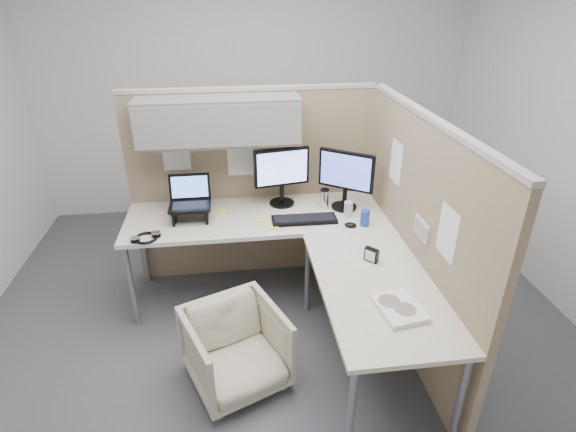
{
  "coord_description": "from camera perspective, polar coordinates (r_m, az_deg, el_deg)",
  "views": [
    {
      "loc": [
        -0.27,
        -2.55,
        2.3
      ],
      "look_at": [
        0.1,
        0.25,
        0.85
      ],
      "focal_mm": 28.0,
      "sensor_mm": 36.0,
      "label": 1
    }
  ],
  "objects": [
    {
      "name": "ground",
      "position": [
        3.45,
        -1.14,
        -14.72
      ],
      "size": [
        4.5,
        4.5,
        0.0
      ],
      "primitive_type": "plane",
      "color": "#44444A",
      "rests_on": "ground"
    },
    {
      "name": "partition_back",
      "position": [
        3.59,
        -6.28,
        7.41
      ],
      "size": [
        2.0,
        0.36,
        1.63
      ],
      "color": "#978162",
      "rests_on": "ground"
    },
    {
      "name": "partition_right",
      "position": [
        3.12,
        15.52,
        -2.27
      ],
      "size": [
        0.07,
        2.03,
        1.63
      ],
      "color": "#978162",
      "rests_on": "ground"
    },
    {
      "name": "desk",
      "position": [
        3.15,
        0.74,
        -3.63
      ],
      "size": [
        2.0,
        1.98,
        0.73
      ],
      "color": "beige",
      "rests_on": "ground"
    },
    {
      "name": "office_chair",
      "position": [
        2.95,
        -6.61,
        -16.02
      ],
      "size": [
        0.72,
        0.71,
        0.58
      ],
      "primitive_type": "imported",
      "rotation": [
        0.0,
        0.0,
        0.39
      ],
      "color": "beige",
      "rests_on": "ground"
    },
    {
      "name": "monitor_left",
      "position": [
        3.53,
        -0.8,
        5.59
      ],
      "size": [
        0.44,
        0.2,
        0.47
      ],
      "rotation": [
        0.0,
        0.0,
        0.18
      ],
      "color": "black",
      "rests_on": "desk"
    },
    {
      "name": "monitor_right",
      "position": [
        3.49,
        7.36,
        5.12
      ],
      "size": [
        0.38,
        0.28,
        0.47
      ],
      "rotation": [
        0.0,
        0.0,
        -0.62
      ],
      "color": "black",
      "rests_on": "desk"
    },
    {
      "name": "laptop_station",
      "position": [
        3.43,
        -12.32,
        1.56
      ],
      "size": [
        0.31,
        0.26,
        0.32
      ],
      "color": "black",
      "rests_on": "desk"
    },
    {
      "name": "keyboard",
      "position": [
        3.36,
        2.09,
        -0.45
      ],
      "size": [
        0.49,
        0.17,
        0.02
      ],
      "primitive_type": "cube",
      "rotation": [
        0.0,
        0.0,
        -0.02
      ],
      "color": "black",
      "rests_on": "desk"
    },
    {
      "name": "mouse",
      "position": [
        3.31,
        7.95,
        -1.11
      ],
      "size": [
        0.1,
        0.09,
        0.03
      ],
      "primitive_type": "ellipsoid",
      "rotation": [
        0.0,
        0.0,
        -0.36
      ],
      "color": "black",
      "rests_on": "desk"
    },
    {
      "name": "travel_mug",
      "position": [
        3.57,
        4.66,
        2.29
      ],
      "size": [
        0.07,
        0.07,
        0.15
      ],
      "color": "silver",
      "rests_on": "desk"
    },
    {
      "name": "soda_can_green",
      "position": [
        3.33,
        9.75,
        -0.25
      ],
      "size": [
        0.07,
        0.07,
        0.12
      ],
      "primitive_type": "cylinder",
      "color": "#1E3FA5",
      "rests_on": "desk"
    },
    {
      "name": "soda_can_silver",
      "position": [
        3.44,
        7.66,
        0.87
      ],
      "size": [
        0.07,
        0.07,
        0.12
      ],
      "primitive_type": "cylinder",
      "color": "silver",
      "rests_on": "desk"
    },
    {
      "name": "sticky_note_c",
      "position": [
        3.53,
        -8.55,
        0.48
      ],
      "size": [
        0.08,
        0.08,
        0.01
      ],
      "primitive_type": "cube",
      "rotation": [
        0.0,
        0.0,
        0.12
      ],
      "color": "#E1E83D",
      "rests_on": "desk"
    },
    {
      "name": "sticky_note_d",
      "position": [
        3.38,
        -3.38,
        -0.46
      ],
      "size": [
        0.09,
        0.09,
        0.01
      ],
      "primitive_type": "cube",
      "rotation": [
        0.0,
        0.0,
        -0.14
      ],
      "color": "#E1E83D",
      "rests_on": "desk"
    },
    {
      "name": "sticky_note_b",
      "position": [
        3.28,
        -1.9,
        -1.39
      ],
      "size": [
        0.08,
        0.08,
        0.01
      ],
      "primitive_type": "cube",
      "rotation": [
        0.0,
        0.0,
        -0.0
      ],
      "color": "#E1E83D",
      "rests_on": "desk"
    },
    {
      "name": "headphones",
      "position": [
        3.27,
        -17.6,
        -2.63
      ],
      "size": [
        0.22,
        0.22,
        0.03
      ],
      "rotation": [
        0.0,
        0.0,
        0.4
      ],
      "color": "black",
      "rests_on": "desk"
    },
    {
      "name": "paper_stack",
      "position": [
        2.55,
        13.91,
        -11.3
      ],
      "size": [
        0.26,
        0.31,
        0.03
      ],
      "rotation": [
        0.0,
        0.0,
        0.16
      ],
      "color": "white",
      "rests_on": "desk"
    },
    {
      "name": "desk_clock",
      "position": [
        2.92,
        10.54,
        -4.87
      ],
      "size": [
        0.09,
        0.09,
        0.09
      ],
      "rotation": [
        0.0,
        0.0,
        -0.84
      ],
      "color": "black",
      "rests_on": "desk"
    }
  ]
}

